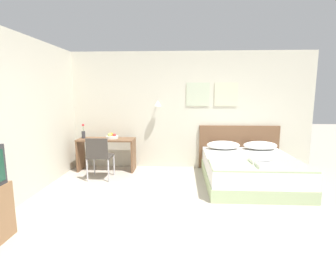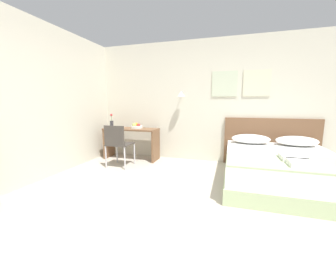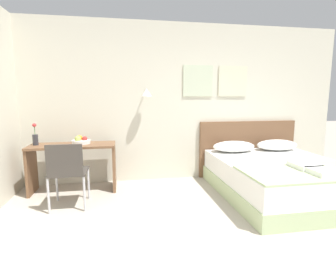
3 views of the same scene
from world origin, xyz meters
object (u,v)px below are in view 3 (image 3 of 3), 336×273
(folded_towel_mid_bed, at_px, (322,172))
(desk, at_px, (73,158))
(pillow_right, at_px, (277,145))
(fruit_bowl, at_px, (81,141))
(folded_towel_near_foot, at_px, (305,165))
(desk_chair, at_px, (67,169))
(headboard, at_px, (247,148))
(throw_blanket, at_px, (310,172))
(flower_vase, at_px, (35,138))
(pillow_left, at_px, (234,146))
(bed, at_px, (280,178))

(folded_towel_mid_bed, xyz_separation_m, desk, (-3.04, 1.45, -0.05))
(pillow_right, height_order, fruit_bowl, fruit_bowl)
(folded_towel_near_foot, height_order, desk_chair, desk_chair)
(headboard, bearing_deg, desk, -173.92)
(folded_towel_near_foot, relative_size, desk, 0.27)
(throw_blanket, xyz_separation_m, desk_chair, (-2.95, 0.62, 0.00))
(headboard, relative_size, pillow_right, 2.52)
(fruit_bowl, bearing_deg, folded_towel_mid_bed, -26.97)
(folded_towel_mid_bed, distance_m, desk_chair, 3.10)
(throw_blanket, relative_size, desk_chair, 1.90)
(folded_towel_near_foot, bearing_deg, pillow_right, 73.19)
(fruit_bowl, xyz_separation_m, flower_vase, (-0.64, -0.02, 0.07))
(throw_blanket, height_order, desk, desk)
(headboard, relative_size, flower_vase, 5.54)
(folded_towel_near_foot, height_order, folded_towel_mid_bed, same)
(folded_towel_near_foot, xyz_separation_m, desk_chair, (-2.99, 0.48, -0.04))
(folded_towel_near_foot, bearing_deg, folded_towel_mid_bed, -87.41)
(throw_blanket, relative_size, fruit_bowl, 6.03)
(fruit_bowl, bearing_deg, pillow_right, -0.31)
(desk, height_order, flower_vase, flower_vase)
(pillow_left, distance_m, flower_vase, 3.13)
(throw_blanket, distance_m, desk, 3.26)
(bed, relative_size, pillow_right, 2.81)
(headboard, height_order, flower_vase, flower_vase)
(headboard, xyz_separation_m, fruit_bowl, (-2.88, -0.28, 0.27))
(folded_towel_near_foot, bearing_deg, bed, 95.12)
(pillow_left, distance_m, pillow_right, 0.80)
(flower_vase, bearing_deg, bed, -12.02)
(fruit_bowl, bearing_deg, throw_blanket, -25.13)
(throw_blanket, bearing_deg, bed, 90.00)
(headboard, bearing_deg, fruit_bowl, -174.53)
(throw_blanket, bearing_deg, folded_towel_near_foot, 74.26)
(pillow_right, height_order, folded_towel_mid_bed, pillow_right)
(folded_towel_near_foot, xyz_separation_m, fruit_bowl, (-2.92, 1.21, 0.21))
(bed, distance_m, flower_vase, 3.64)
(desk, bearing_deg, fruit_bowl, 20.57)
(headboard, distance_m, folded_towel_mid_bed, 1.77)
(pillow_right, bearing_deg, fruit_bowl, 179.69)
(pillow_left, xyz_separation_m, fruit_bowl, (-2.48, 0.02, 0.17))
(throw_blanket, distance_m, fruit_bowl, 3.19)
(bed, xyz_separation_m, fruit_bowl, (-2.88, 0.76, 0.52))
(pillow_right, bearing_deg, bed, -118.16)
(pillow_right, xyz_separation_m, desk, (-3.39, -0.03, -0.09))
(folded_towel_near_foot, distance_m, flower_vase, 3.76)
(throw_blanket, distance_m, flower_vase, 3.77)
(desk, relative_size, flower_vase, 3.82)
(pillow_left, bearing_deg, desk_chair, -164.45)
(bed, relative_size, desk_chair, 2.33)
(throw_blanket, bearing_deg, flower_vase, 159.22)
(pillow_left, xyz_separation_m, folded_towel_near_foot, (0.44, -1.19, -0.04))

